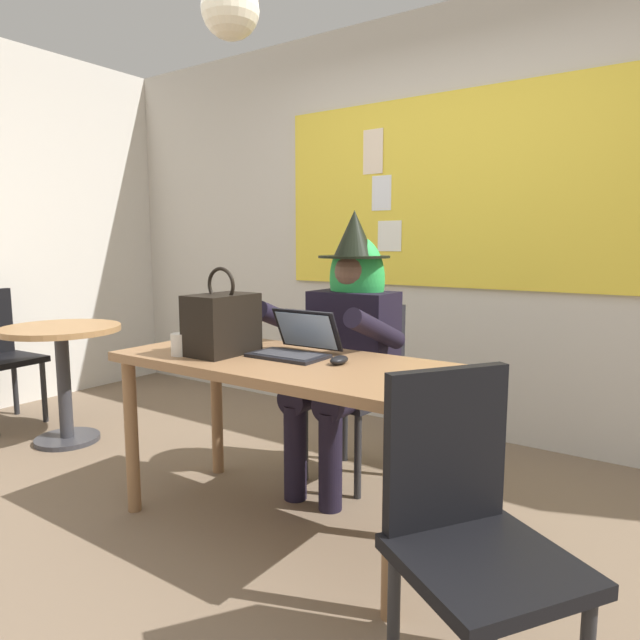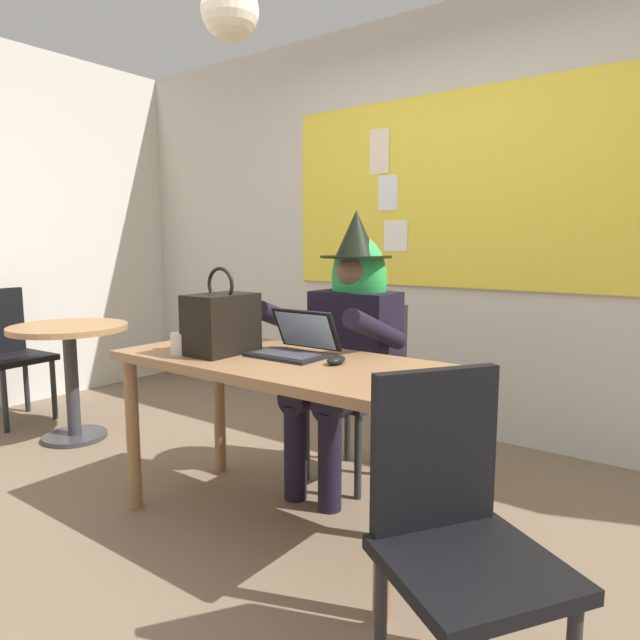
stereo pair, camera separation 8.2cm
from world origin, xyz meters
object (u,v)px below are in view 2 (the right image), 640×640
computer_mouse (336,360)px  chair_extra_corner (455,524)px  person_costumed (349,331)px  chair_spare_by_window (6,347)px  side_table_round (70,356)px  chair_at_desk (362,380)px  laptop (294,345)px  desk_main (280,381)px  handbag (221,323)px  coffee_mug (180,344)px

computer_mouse → chair_extra_corner: chair_extra_corner is taller
person_costumed → chair_spare_by_window: 2.55m
side_table_round → chair_spare_by_window: 0.73m
chair_at_desk → laptop: 0.67m
chair_at_desk → chair_extra_corner: chair_at_desk is taller
desk_main → laptop: bearing=85.1°
chair_extra_corner → side_table_round: bearing=-156.8°
laptop → handbag: handbag is taller
person_costumed → side_table_round: person_costumed is taller
laptop → computer_mouse: 0.26m
chair_at_desk → handbag: bearing=-13.0°
desk_main → computer_mouse: size_ratio=13.89×
side_table_round → chair_spare_by_window: chair_spare_by_window is taller
computer_mouse → chair_at_desk: bearing=109.6°
handbag → coffee_mug: handbag is taller
person_costumed → chair_spare_by_window: bearing=-78.8°
chair_at_desk → person_costumed: bearing=2.5°
person_costumed → desk_main: bearing=1.7°
coffee_mug → person_costumed: bearing=64.5°
computer_mouse → coffee_mug: bearing=-164.0°
laptop → chair_extra_corner: (0.96, -0.51, -0.30)m
computer_mouse → coffee_mug: size_ratio=1.09×
desk_main → handbag: 0.37m
person_costumed → laptop: bearing=3.1°
computer_mouse → handbag: 0.56m
handbag → chair_extra_corner: (1.25, -0.36, -0.39)m
desk_main → handbag: size_ratio=3.82×
desk_main → side_table_round: size_ratio=1.99×
person_costumed → laptop: (0.04, -0.48, 0.00)m
desk_main → chair_spare_by_window: size_ratio=1.58×
laptop → coffee_mug: 0.49m
handbag → side_table_round: size_ratio=0.52×
chair_at_desk → person_costumed: person_costumed is taller
desk_main → chair_extra_corner: bearing=-23.6°
handbag → chair_extra_corner: 1.35m
chair_at_desk → computer_mouse: (0.28, -0.65, 0.25)m
desk_main → side_table_round: 1.78m
computer_mouse → laptop: bearing=165.9°
desk_main → laptop: (0.01, 0.09, 0.14)m
desk_main → chair_at_desk: 0.70m
desk_main → handbag: bearing=-166.1°
chair_at_desk → side_table_round: bearing=-65.2°
chair_extra_corner → person_costumed: bearing=168.6°
laptop → computer_mouse: laptop is taller
coffee_mug → computer_mouse: bearing=20.0°
side_table_round → chair_spare_by_window: (-0.73, -0.05, -0.02)m
handbag → side_table_round: bearing=174.8°
desk_main → chair_extra_corner: size_ratio=1.63×
coffee_mug → chair_spare_by_window: (-2.10, 0.21, -0.28)m
handbag → chair_at_desk: bearing=71.8°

